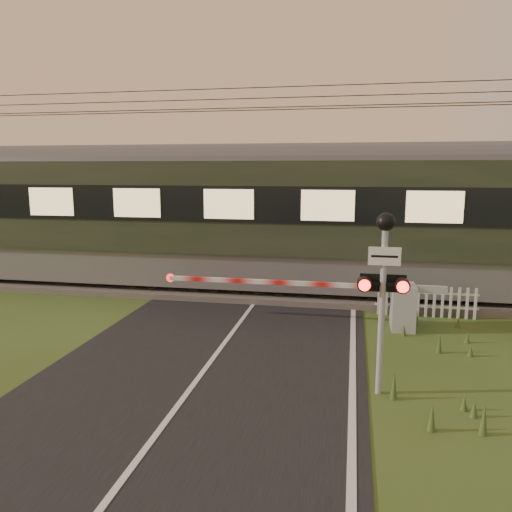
# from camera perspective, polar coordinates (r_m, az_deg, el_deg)

# --- Properties ---
(ground) EXTENTS (160.00, 160.00, 0.00)m
(ground) POSITION_cam_1_polar(r_m,az_deg,el_deg) (9.58, -6.17, -13.27)
(ground) COLOR #35461B
(ground) RESTS_ON ground
(road) EXTENTS (6.00, 140.00, 0.03)m
(road) POSITION_cam_1_polar(r_m,az_deg,el_deg) (9.37, -6.50, -13.77)
(road) COLOR black
(road) RESTS_ON ground
(track_bed) EXTENTS (140.00, 3.40, 0.39)m
(track_bed) POSITION_cam_1_polar(r_m,az_deg,el_deg) (15.58, 0.89, -3.79)
(track_bed) COLOR #47423D
(track_bed) RESTS_ON ground
(overhead_wires) EXTENTS (120.00, 0.62, 0.62)m
(overhead_wires) POSITION_cam_1_polar(r_m,az_deg,el_deg) (15.26, 0.95, 17.32)
(overhead_wires) COLOR black
(overhead_wires) RESTS_ON ground
(boom_gate) EXTENTS (6.89, 0.83, 1.10)m
(boom_gate) POSITION_cam_1_polar(r_m,az_deg,el_deg) (12.36, 14.89, -5.23)
(boom_gate) COLOR gray
(boom_gate) RESTS_ON ground
(crossing_signal) EXTENTS (0.78, 0.34, 3.08)m
(crossing_signal) POSITION_cam_1_polar(r_m,az_deg,el_deg) (8.39, 14.37, -1.73)
(crossing_signal) COLOR gray
(crossing_signal) RESTS_ON ground
(picket_fence) EXTENTS (2.57, 0.07, 0.81)m
(picket_fence) POSITION_cam_1_polar(r_m,az_deg,el_deg) (13.57, 18.88, -4.93)
(picket_fence) COLOR silver
(picket_fence) RESTS_ON ground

